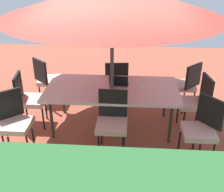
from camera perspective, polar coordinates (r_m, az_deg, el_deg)
The scene contains 12 objects.
ground_plane at distance 5.11m, azimuth -0.00°, elevation -6.15°, with size 10.00×10.00×0.02m, color #9E4C38.
dining_table at distance 4.76m, azimuth -0.00°, elevation 1.14°, with size 2.24×1.14×0.75m.
chair_northwest at distance 4.26m, azimuth 17.90°, elevation -6.01°, with size 0.59×0.58×0.98m.
chair_south at distance 5.51m, azimuth 0.87°, elevation 3.07°, with size 0.47×0.48×0.98m.
chair_southwest at distance 5.58m, azimuth 14.79°, elevation 2.48°, with size 0.59×0.59×0.98m.
chair_east at distance 5.08m, azimuth -16.67°, elevation -0.26°, with size 0.49×0.48×0.98m.
chair_west at distance 4.99m, azimuth 16.87°, elevation -0.82°, with size 0.49×0.48×0.98m.
chair_southeast at distance 5.77m, azimuth -12.98°, elevation 3.51°, with size 0.59×0.59×0.98m.
chair_northeast at distance 4.48m, azimuth -19.49°, elevation -4.57°, with size 0.58×0.59×0.98m.
chair_north at distance 4.22m, azimuth 0.02°, elevation -4.82°, with size 0.46×0.46×0.98m.
laptop at distance 4.81m, azimuth 1.46°, elevation 2.64°, with size 0.34×0.27×0.21m.
cup at distance 4.77m, azimuth 5.81°, elevation 2.19°, with size 0.07×0.07×0.08m, color white.
Camera 1 is at (-0.31, 4.28, 2.76)m, focal length 44.82 mm.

